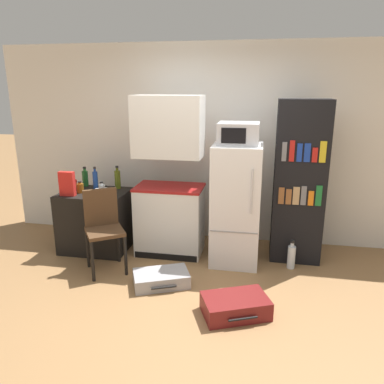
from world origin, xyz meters
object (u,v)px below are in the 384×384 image
object	(u,v)px
bottle_green_tall	(85,178)
cereal_box	(67,184)
bottle_ketchup_red	(74,184)
bottle_clear_short	(102,190)
suitcase_small_flat	(161,279)
bottle_amber_beer	(80,188)
bottle_olive_oil	(118,179)
chair	(103,223)
bottle_blue_soda	(95,180)
refrigerator	(236,204)
water_bottle_front	(291,256)
bookshelf	(299,183)
kitchen_hutch	(169,183)
bowl	(102,191)
microwave	(239,133)
suitcase_large_flat	(235,306)
side_table	(96,220)

from	to	relation	value
bottle_green_tall	cereal_box	size ratio (longest dim) A/B	0.88
bottle_ketchup_red	cereal_box	world-z (taller)	cereal_box
bottle_clear_short	suitcase_small_flat	bearing A→B (deg)	-34.40
bottle_clear_short	bottle_amber_beer	bearing A→B (deg)	163.81
bottle_olive_oil	chair	distance (m)	0.81
bottle_green_tall	bottle_ketchup_red	distance (m)	0.22
suitcase_small_flat	bottle_blue_soda	bearing A→B (deg)	117.24
bottle_blue_soda	chair	world-z (taller)	bottle_blue_soda
refrigerator	bottle_amber_beer	bearing A→B (deg)	-178.25
bottle_green_tall	water_bottle_front	size ratio (longest dim) A/B	0.75
bookshelf	bottle_amber_beer	distance (m)	2.70
kitchen_hutch	chair	distance (m)	0.94
refrigerator	bowl	xyz separation A→B (m)	(-1.69, -0.00, 0.08)
bottle_ketchup_red	bottle_olive_oil	bearing A→B (deg)	18.38
refrigerator	microwave	xyz separation A→B (m)	(-0.00, -0.00, 0.84)
cereal_box	bowl	bearing A→B (deg)	30.12
bottle_amber_beer	suitcase_small_flat	bearing A→B (deg)	-29.98
bookshelf	suitcase_large_flat	bearing A→B (deg)	-115.07
suitcase_large_flat	bottle_blue_soda	bearing A→B (deg)	122.72
bookshelf	bottle_olive_oil	bearing A→B (deg)	178.16
bottle_clear_short	cereal_box	xyz separation A→B (m)	(-0.43, -0.05, 0.07)
refrigerator	bookshelf	world-z (taller)	bookshelf
bottle_clear_short	bottle_olive_oil	world-z (taller)	bottle_olive_oil
bottle_green_tall	bottle_amber_beer	world-z (taller)	bottle_green_tall
suitcase_small_flat	kitchen_hutch	bearing A→B (deg)	73.69
bottle_olive_oil	microwave	bearing A→B (deg)	-8.46
refrigerator	bottle_ketchup_red	bearing A→B (deg)	178.43
bottle_amber_beer	cereal_box	xyz separation A→B (m)	(-0.09, -0.15, 0.09)
water_bottle_front	chair	bearing A→B (deg)	-169.65
side_table	refrigerator	size ratio (longest dim) A/B	0.58
bottle_blue_soda	bottle_olive_oil	xyz separation A→B (m)	(0.27, 0.09, 0.00)
bottle_ketchup_red	bottle_clear_short	bearing A→B (deg)	-24.36
bottle_ketchup_red	microwave	bearing A→B (deg)	-1.61
kitchen_hutch	microwave	world-z (taller)	kitchen_hutch
bookshelf	bottle_green_tall	size ratio (longest dim) A/B	7.36
refrigerator	suitcase_large_flat	world-z (taller)	refrigerator
microwave	water_bottle_front	xyz separation A→B (m)	(0.67, -0.11, -1.41)
microwave	bowl	size ratio (longest dim) A/B	2.63
bottle_blue_soda	suitcase_large_flat	distance (m)	2.48
bottle_green_tall	suitcase_small_flat	world-z (taller)	bottle_green_tall
cereal_box	suitcase_small_flat	xyz separation A→B (m)	(1.32, -0.56, -0.85)
bottle_amber_beer	cereal_box	size ratio (longest dim) A/B	0.50
side_table	cereal_box	distance (m)	0.62
kitchen_hutch	bottle_amber_beer	bearing A→B (deg)	-173.22
bottle_blue_soda	bottle_amber_beer	distance (m)	0.24
bottle_amber_beer	side_table	bearing A→B (deg)	22.15
refrigerator	bottle_ketchup_red	distance (m)	2.11
refrigerator	water_bottle_front	size ratio (longest dim) A/B	4.11
bottle_clear_short	bottle_olive_oil	size ratio (longest dim) A/B	0.61
microwave	bottle_green_tall	size ratio (longest dim) A/B	1.75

